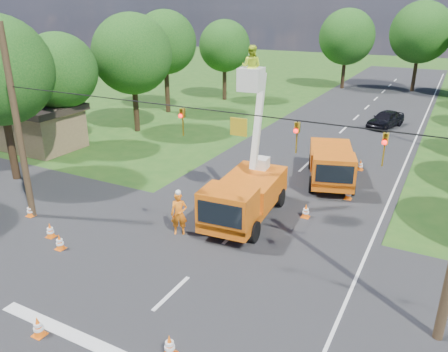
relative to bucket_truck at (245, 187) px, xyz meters
The scene contains 26 objects.
ground 13.61m from the bucket_truck, 89.10° to the left, with size 140.00×140.00×0.00m, color #214E17.
road_main 13.61m from the bucket_truck, 89.10° to the left, with size 12.00×100.00×0.06m, color black.
road_cross 4.82m from the bucket_truck, 87.30° to the right, with size 56.00×10.00×0.07m, color black.
edge_line 14.80m from the bucket_truck, 66.70° to the left, with size 0.12×90.00×0.02m, color silver.
bucket_truck is the anchor object (origin of this frame).
second_truck 7.06m from the bucket_truck, 70.74° to the left, with size 3.93×6.39×2.25m.
ground_worker 3.38m from the bucket_truck, 126.42° to the right, with size 0.74×0.48×2.02m, color orange.
distant_car 21.46m from the bucket_truck, 81.71° to the left, with size 1.70×4.21×1.44m, color black.
traffic_cone_0 10.50m from the bucket_truck, 102.17° to the right, with size 0.38×0.38×0.71m.
traffic_cone_1 9.22m from the bucket_truck, 78.42° to the right, with size 0.38×0.38×0.71m.
traffic_cone_2 3.25m from the bucket_truck, 31.80° to the left, with size 0.38×0.38×0.71m.
traffic_cone_3 6.21m from the bucket_truck, 50.79° to the left, with size 0.38×0.38×0.71m.
traffic_cone_4 8.45m from the bucket_truck, 132.61° to the right, with size 0.38×0.38×0.71m.
traffic_cone_5 8.93m from the bucket_truck, 140.57° to the right, with size 0.38×0.38×0.71m.
traffic_cone_6 10.49m from the bucket_truck, 153.80° to the right, with size 0.38×0.38×0.71m.
traffic_cone_7 10.20m from the bucket_truck, 69.99° to the left, with size 0.38×0.38×0.71m.
traffic_cone_8 2.24m from the bucket_truck, behind, with size 0.38×0.38×0.71m.
pole_left 10.69m from the bucket_truck, 154.14° to the right, with size 0.30×0.30×9.00m.
signal_span 6.61m from the bucket_truck, 61.60° to the right, with size 18.00×0.29×1.07m.
shed 18.13m from the bucket_truck, 168.87° to the left, with size 5.50×4.50×3.15m.
tree_left_c 17.30m from the bucket_truck, 164.56° to the left, with size 5.20×5.20×8.06m.
tree_left_d 18.67m from the bucket_truck, 144.63° to the left, with size 6.20×6.20×9.24m.
tree_left_e 24.58m from the bucket_truck, 133.47° to the left, with size 5.80×5.80×9.41m.
tree_left_f 29.65m from the bucket_truck, 119.77° to the left, with size 5.40×5.40×8.40m.
tree_far_a 39.05m from the bucket_truck, 97.09° to the left, with size 6.60×6.60×9.50m.
tree_far_b 40.95m from the bucket_truck, 85.46° to the left, with size 7.00×7.00×10.32m.
Camera 1 is at (7.72, -10.56, 9.52)m, focal length 35.00 mm.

